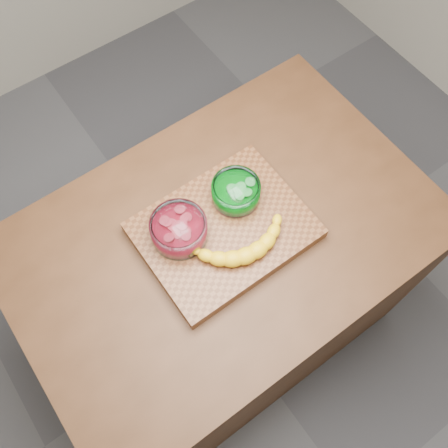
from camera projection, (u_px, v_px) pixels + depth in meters
ground at (224, 320)px, 2.20m from camera, size 3.50×3.50×0.00m
counter at (224, 286)px, 1.80m from camera, size 1.20×0.80×0.90m
cutting_board at (224, 230)px, 1.38m from camera, size 0.45×0.35×0.04m
bowl_red at (179, 230)px, 1.32m from camera, size 0.15×0.15×0.07m
bowl_green at (236, 192)px, 1.37m from camera, size 0.13×0.13×0.06m
banana at (241, 240)px, 1.32m from camera, size 0.30×0.17×0.04m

